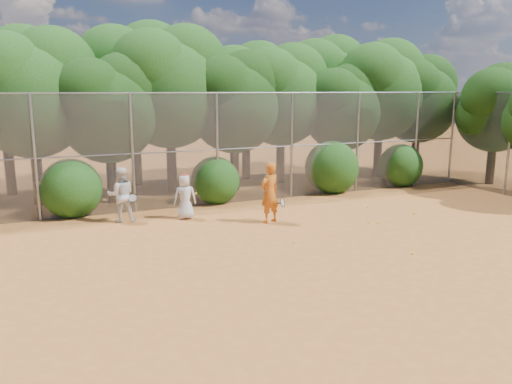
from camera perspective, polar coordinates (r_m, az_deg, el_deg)
name	(u,v)px	position (r m, az deg, el deg)	size (l,w,h in m)	color
ground	(328,247)	(13.48, 8.19, -6.21)	(80.00, 80.00, 0.00)	#AB5F26
fence_back	(240,147)	(18.29, -1.83, 5.16)	(20.05, 0.09, 4.03)	gray
fence_side	(509,143)	(21.90, 26.97, 4.97)	(0.09, 6.09, 4.03)	gray
tree_1	(32,88)	(19.45, -24.27, 10.79)	(4.64, 4.03, 6.35)	black
tree_2	(109,105)	(18.89, -16.47, 9.57)	(3.99, 3.47, 5.47)	black
tree_3	(170,82)	(20.34, -9.79, 12.26)	(4.89, 4.26, 6.70)	black
tree_4	(235,99)	(20.51, -2.42, 10.63)	(4.19, 3.64, 5.73)	black
tree_5	(282,91)	(22.25, 2.96, 11.44)	(4.51, 3.92, 6.17)	black
tree_6	(342,105)	(22.62, 9.85, 9.82)	(3.86, 3.36, 5.29)	black
tree_7	(381,86)	(24.55, 14.15, 11.66)	(4.77, 4.14, 6.53)	black
tree_8	(419,96)	(25.58, 18.13, 10.39)	(4.25, 3.70, 5.82)	black
tree_9	(3,84)	(21.78, -26.92, 10.99)	(4.83, 4.20, 6.62)	black
tree_10	(134,77)	(22.29, -13.74, 12.62)	(5.15, 4.48, 7.06)	black
tree_11	(247,89)	(23.30, -1.07, 11.74)	(4.64, 4.03, 6.35)	black
tree_12	(325,82)	(25.87, 7.89, 12.39)	(5.02, 4.37, 6.88)	black
tree_13	(497,105)	(24.24, 25.80, 8.96)	(3.86, 3.36, 5.29)	black
bush_0	(71,186)	(17.50, -20.40, 0.66)	(2.00, 2.00, 2.00)	#174310
bush_1	(215,178)	(18.43, -4.70, 1.56)	(1.80, 1.80, 1.80)	#174310
bush_2	(332,165)	(20.53, 8.64, 3.06)	(2.20, 2.20, 2.20)	#174310
bush_3	(401,164)	(22.59, 16.20, 3.11)	(1.90, 1.90, 1.90)	#174310
player_yellow	(270,193)	(15.54, 1.57, -0.09)	(0.90, 0.66, 1.90)	#C86317
player_teen	(185,196)	(16.17, -8.11, -0.51)	(0.78, 0.58, 1.48)	silver
player_white	(121,195)	(16.21, -15.16, -0.31)	(0.92, 0.80, 1.73)	silver
ball_0	(368,222)	(16.04, 12.71, -3.37)	(0.07, 0.07, 0.07)	#D1EC2A
ball_1	(378,222)	(16.08, 13.72, -3.38)	(0.07, 0.07, 0.07)	#D1EC2A
ball_2	(412,253)	(13.32, 17.45, -6.71)	(0.07, 0.07, 0.07)	#D1EC2A
ball_3	(414,214)	(17.52, 17.59, -2.37)	(0.07, 0.07, 0.07)	#D1EC2A
ball_4	(294,242)	(13.66, 4.39, -5.73)	(0.07, 0.07, 0.07)	#D1EC2A
ball_5	(367,207)	(18.08, 12.62, -1.69)	(0.07, 0.07, 0.07)	#D1EC2A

